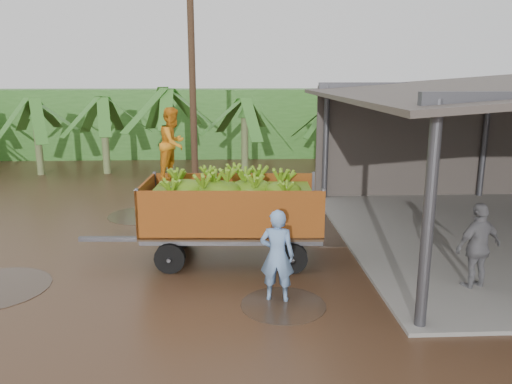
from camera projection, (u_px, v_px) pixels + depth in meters
ground at (150, 258)px, 12.16m from camera, size 100.00×100.00×0.00m
hedge_north at (159, 123)px, 27.21m from camera, size 22.00×3.00×3.60m
banana_trailer at (230, 208)px, 11.86m from camera, size 5.83×2.22×3.63m
man_blue at (277, 256)px, 9.72m from camera, size 0.76×0.58×1.86m
man_grey at (478, 247)px, 10.19m from camera, size 1.18×0.78×1.87m
utility_pole at (193, 84)px, 17.74m from camera, size 1.20×0.24×7.96m
banana_plants at (4, 150)px, 17.01m from camera, size 25.01×20.33×4.11m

